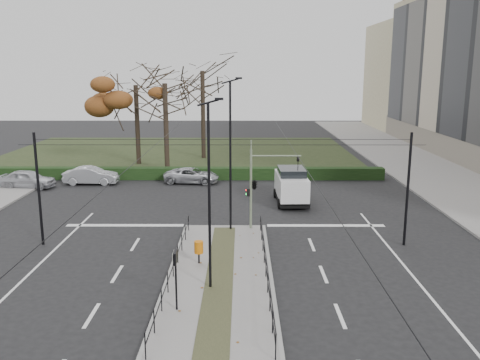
# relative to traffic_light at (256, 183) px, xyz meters

# --- Properties ---
(ground) EXTENTS (140.00, 140.00, 0.00)m
(ground) POSITION_rel_traffic_light_xyz_m (-1.77, -4.50, -2.81)
(ground) COLOR black
(ground) RESTS_ON ground
(median_island) EXTENTS (4.40, 15.00, 0.14)m
(median_island) POSITION_rel_traffic_light_xyz_m (-1.77, -7.00, -2.74)
(median_island) COLOR slate
(median_island) RESTS_ON ground
(sidewalk_east) EXTENTS (8.00, 90.00, 0.14)m
(sidewalk_east) POSITION_rel_traffic_light_xyz_m (16.23, 17.50, -2.74)
(sidewalk_east) COLOR slate
(sidewalk_east) RESTS_ON ground
(park) EXTENTS (38.00, 26.00, 0.10)m
(park) POSITION_rel_traffic_light_xyz_m (-7.77, 27.50, -2.76)
(park) COLOR black
(park) RESTS_ON ground
(hedge) EXTENTS (38.00, 1.00, 1.00)m
(hedge) POSITION_rel_traffic_light_xyz_m (-7.77, 14.10, -2.31)
(hedge) COLOR black
(hedge) RESTS_ON ground
(median_railing) EXTENTS (4.14, 13.24, 0.92)m
(median_railing) POSITION_rel_traffic_light_xyz_m (-1.77, -7.10, -1.83)
(median_railing) COLOR black
(median_railing) RESTS_ON median_island
(catenary) EXTENTS (20.00, 34.00, 6.00)m
(catenary) POSITION_rel_traffic_light_xyz_m (-1.77, -2.88, 0.61)
(catenary) COLOR black
(catenary) RESTS_ON ground
(traffic_light) EXTENTS (3.12, 1.79, 4.58)m
(traffic_light) POSITION_rel_traffic_light_xyz_m (0.00, 0.00, 0.00)
(traffic_light) COLOR #69765B
(traffic_light) RESTS_ON median_island
(litter_bin) EXTENTS (0.42, 0.42, 1.08)m
(litter_bin) POSITION_rel_traffic_light_xyz_m (-2.81, -5.51, -1.89)
(litter_bin) COLOR black
(litter_bin) RESTS_ON median_island
(info_panel) EXTENTS (0.13, 0.61, 2.34)m
(info_panel) POSITION_rel_traffic_light_xyz_m (-3.27, -10.26, -0.83)
(info_panel) COLOR black
(info_panel) RESTS_ON median_island
(streetlamp_median_near) EXTENTS (0.66, 0.13, 7.89)m
(streetlamp_median_near) POSITION_rel_traffic_light_xyz_m (-2.09, -8.20, 1.35)
(streetlamp_median_near) COLOR black
(streetlamp_median_near) RESTS_ON median_island
(streetlamp_median_far) EXTENTS (0.72, 0.15, 8.57)m
(streetlamp_median_far) POSITION_rel_traffic_light_xyz_m (-1.41, -0.21, 1.69)
(streetlamp_median_far) COLOR black
(streetlamp_median_far) RESTS_ON median_island
(parked_car_first) EXTENTS (4.40, 2.15, 1.45)m
(parked_car_first) POSITION_rel_traffic_light_xyz_m (-17.61, 10.75, -2.08)
(parked_car_first) COLOR #ABADB3
(parked_car_first) RESTS_ON ground
(parked_car_second) EXTENTS (4.32, 1.51, 1.42)m
(parked_car_second) POSITION_rel_traffic_light_xyz_m (-13.03, 12.13, -2.10)
(parked_car_second) COLOR #ABADB3
(parked_car_second) RESTS_ON ground
(parked_car_fourth) EXTENTS (4.66, 2.51, 1.24)m
(parked_car_fourth) POSITION_rel_traffic_light_xyz_m (-4.90, 12.62, -2.19)
(parked_car_fourth) COLOR #ABADB3
(parked_car_fourth) RESTS_ON ground
(white_van) EXTENTS (2.24, 4.71, 2.47)m
(white_van) POSITION_rel_traffic_light_xyz_m (2.66, 6.25, -1.52)
(white_van) COLOR silver
(white_van) RESTS_ON ground
(rust_tree) EXTENTS (8.71, 8.71, 9.99)m
(rust_tree) POSITION_rel_traffic_light_xyz_m (-10.92, 20.96, 4.88)
(rust_tree) COLOR black
(rust_tree) RESTS_ON park
(bare_tree_center) EXTENTS (7.53, 7.53, 11.86)m
(bare_tree_center) POSITION_rel_traffic_light_xyz_m (-4.79, 24.39, 5.57)
(bare_tree_center) COLOR black
(bare_tree_center) RESTS_ON park
(bare_tree_near) EXTENTS (6.00, 6.00, 10.44)m
(bare_tree_near) POSITION_rel_traffic_light_xyz_m (-7.55, 17.07, 4.57)
(bare_tree_near) COLOR black
(bare_tree_near) RESTS_ON park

